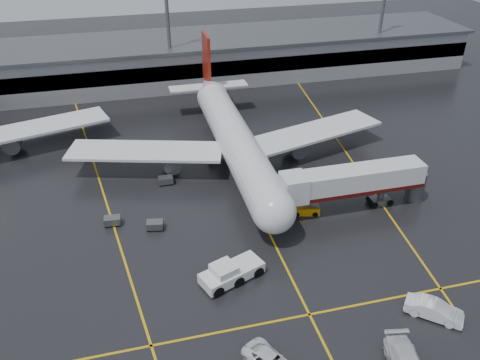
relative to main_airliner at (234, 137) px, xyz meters
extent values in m
plane|color=black|center=(0.00, -9.70, -4.21)|extent=(220.00, 220.00, 0.00)
cube|color=gold|center=(0.00, -9.70, -4.20)|extent=(0.25, 90.00, 0.02)
cube|color=gold|center=(0.00, -31.70, -4.20)|extent=(60.00, 0.25, 0.02)
cube|color=gold|center=(-20.00, 0.30, -4.20)|extent=(9.99, 69.35, 0.02)
cube|color=gold|center=(18.00, 0.30, -4.20)|extent=(7.57, 69.64, 0.02)
cube|color=gray|center=(0.00, 38.30, -0.21)|extent=(120.00, 18.00, 8.00)
cube|color=black|center=(0.00, 29.50, 0.29)|extent=(120.00, 0.40, 3.00)
cube|color=#595B60|center=(0.00, 38.30, 4.09)|extent=(122.00, 19.00, 0.60)
cylinder|color=#595B60|center=(-5.00, 32.30, 8.29)|extent=(0.70, 0.70, 25.00)
cylinder|color=#595B60|center=(40.00, 32.30, 8.29)|extent=(0.70, 0.70, 25.00)
cylinder|color=silver|center=(0.00, -1.70, -0.01)|extent=(5.20, 36.00, 5.20)
sphere|color=silver|center=(0.00, -19.70, -0.01)|extent=(5.20, 5.20, 5.20)
cone|color=silver|center=(0.00, 19.30, 0.59)|extent=(4.94, 8.00, 4.94)
cube|color=maroon|center=(0.00, 20.30, 5.49)|extent=(0.50, 5.50, 8.50)
cube|color=silver|center=(0.00, 19.30, 0.79)|extent=(14.00, 3.00, 0.25)
cube|color=silver|center=(-13.00, 0.30, -0.81)|extent=(22.80, 11.83, 0.40)
cube|color=silver|center=(13.00, 0.30, -0.81)|extent=(22.80, 11.83, 0.40)
cylinder|color=#595B60|center=(-9.50, -0.70, -2.21)|extent=(2.60, 4.50, 2.60)
cylinder|color=#595B60|center=(9.50, -0.70, -2.21)|extent=(2.60, 4.50, 2.60)
cylinder|color=#595B60|center=(0.00, -16.70, -3.21)|extent=(0.56, 0.56, 2.00)
cylinder|color=#595B60|center=(-3.20, 1.30, -3.21)|extent=(0.56, 0.56, 2.00)
cylinder|color=#595B60|center=(3.20, 1.30, -3.21)|extent=(0.56, 0.56, 2.00)
cylinder|color=black|center=(0.00, -16.70, -3.76)|extent=(0.40, 1.10, 1.10)
cylinder|color=black|center=(-3.20, 1.30, -3.66)|extent=(1.00, 1.40, 1.40)
cylinder|color=black|center=(3.20, 1.30, -3.66)|extent=(1.00, 1.40, 1.40)
cube|color=silver|center=(-29.00, 12.30, -0.81)|extent=(22.80, 11.83, 0.40)
cylinder|color=#595B60|center=(-32.50, 11.30, -2.21)|extent=(2.60, 4.50, 2.60)
cube|color=silver|center=(12.00, -15.70, 0.19)|extent=(18.00, 3.20, 3.00)
cube|color=#460B09|center=(12.00, -15.70, -1.11)|extent=(18.00, 3.30, 0.50)
cube|color=silver|center=(3.80, -15.70, 0.19)|extent=(3.00, 3.40, 3.30)
cylinder|color=#595B60|center=(16.00, -15.70, -2.71)|extent=(0.80, 0.80, 3.00)
cube|color=#595B60|center=(16.00, -15.70, -3.76)|extent=(2.60, 1.60, 0.90)
cylinder|color=#595B60|center=(21.00, -15.70, -2.21)|extent=(2.40, 2.40, 4.00)
cylinder|color=black|center=(14.90, -15.70, -3.76)|extent=(0.90, 1.80, 0.90)
cylinder|color=black|center=(17.10, -15.70, -3.76)|extent=(0.90, 1.80, 0.90)
cube|color=white|center=(-6.25, -24.91, -3.32)|extent=(7.44, 5.07, 1.18)
cube|color=white|center=(-7.17, -25.27, -2.33)|extent=(3.06, 3.06, 0.99)
cube|color=black|center=(-7.17, -25.27, -2.33)|extent=(2.76, 2.76, 0.89)
cylinder|color=black|center=(-8.64, -25.84, -3.67)|extent=(2.26, 3.22, 1.28)
cylinder|color=black|center=(-6.25, -24.91, -3.67)|extent=(2.26, 3.22, 1.28)
cylinder|color=black|center=(-3.85, -23.98, -3.67)|extent=(2.26, 3.22, 1.28)
cube|color=orange|center=(5.73, -15.34, -3.67)|extent=(3.76, 2.25, 1.07)
cube|color=#595B60|center=(5.73, -15.34, -2.65)|extent=(3.50, 1.66, 1.22)
cylinder|color=black|center=(4.59, -15.06, -3.92)|extent=(1.06, 1.77, 0.68)
cylinder|color=black|center=(6.87, -15.62, -3.92)|extent=(1.06, 1.77, 0.68)
imported|color=white|center=(11.63, -34.89, -3.30)|extent=(5.45, 5.03, 1.82)
cube|color=#595B60|center=(-13.30, -13.97, -3.56)|extent=(2.21, 1.66, 0.90)
cylinder|color=black|center=(-14.18, -14.30, -4.03)|extent=(0.40, 0.20, 0.40)
cylinder|color=black|center=(-12.61, -14.61, -4.03)|extent=(0.40, 0.20, 0.40)
cylinder|color=black|center=(-13.99, -13.32, -4.03)|extent=(0.40, 0.20, 0.40)
cylinder|color=black|center=(-12.42, -13.63, -4.03)|extent=(0.40, 0.20, 0.40)
cube|color=#595B60|center=(-18.31, -11.78, -3.56)|extent=(2.07, 1.41, 0.90)
cylinder|color=black|center=(-19.14, -12.23, -4.03)|extent=(0.40, 0.20, 0.40)
cylinder|color=black|center=(-17.54, -12.32, -4.03)|extent=(0.40, 0.20, 0.40)
cylinder|color=black|center=(-19.08, -11.23, -4.03)|extent=(0.40, 0.20, 0.40)
cylinder|color=black|center=(-17.48, -11.32, -4.03)|extent=(0.40, 0.20, 0.40)
cube|color=#595B60|center=(-10.76, -3.80, -3.56)|extent=(2.01, 1.32, 0.90)
cylinder|color=black|center=(-11.56, -4.29, -4.03)|extent=(0.40, 0.20, 0.40)
cylinder|color=black|center=(-9.96, -4.30, -4.03)|extent=(0.40, 0.20, 0.40)
cylinder|color=black|center=(-11.55, -3.29, -4.03)|extent=(0.40, 0.20, 0.40)
cylinder|color=black|center=(-9.95, -3.30, -4.03)|extent=(0.40, 0.20, 0.40)
camera|label=1|loc=(-15.08, -63.34, 32.42)|focal=36.80mm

